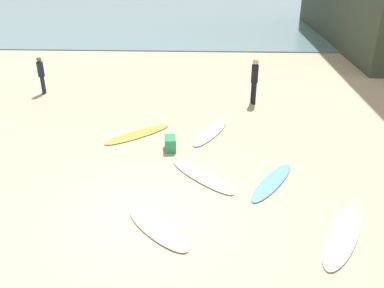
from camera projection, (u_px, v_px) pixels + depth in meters
ground_plane at (146, 212)px, 9.20m from camera, size 120.00×120.00×0.00m
ocean_water at (197, 13)px, 43.20m from camera, size 120.00×40.00×0.08m
surfboard_0 at (272, 182)px, 10.40m from camera, size 1.64×2.28×0.06m
surfboard_1 at (157, 228)px, 8.58m from camera, size 1.83×1.89×0.07m
surfboard_2 at (202, 176)px, 10.64m from camera, size 2.02×2.13×0.08m
surfboard_3 at (343, 235)px, 8.38m from camera, size 1.76×2.55×0.08m
surfboard_4 at (138, 134)px, 13.22m from camera, size 2.26×2.15×0.06m
surfboard_5 at (211, 132)px, 13.38m from camera, size 1.54×2.59×0.08m
beachgoer_near at (41, 74)px, 16.99m from camera, size 0.33×0.34×1.63m
beachgoer_mid at (254, 79)px, 15.71m from camera, size 0.35×0.35×1.87m
beach_cooler at (170, 144)px, 12.14m from camera, size 0.42×0.63×0.42m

